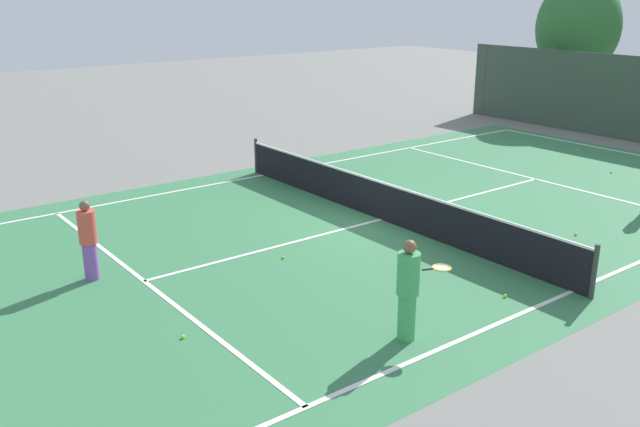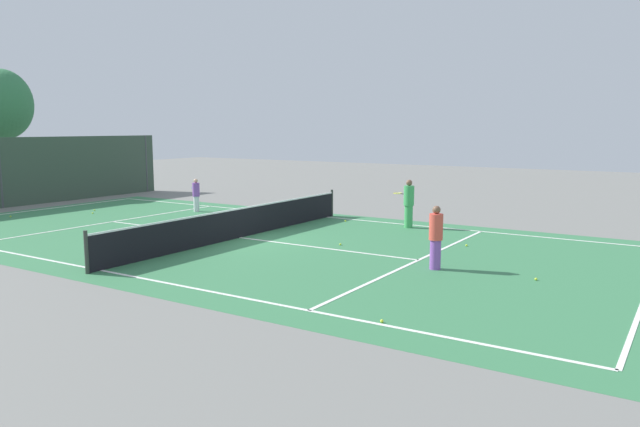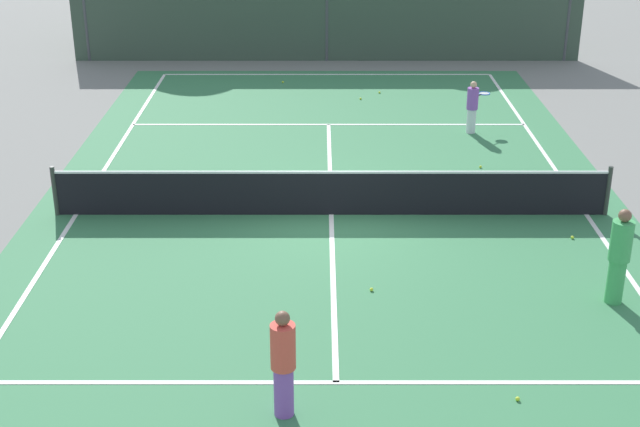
{
  "view_description": "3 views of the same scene",
  "coord_description": "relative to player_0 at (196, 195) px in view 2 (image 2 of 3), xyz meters",
  "views": [
    {
      "loc": [
        12.23,
        -11.29,
        5.59
      ],
      "look_at": [
        0.4,
        -2.26,
        0.72
      ],
      "focal_mm": 38.65,
      "sensor_mm": 36.0,
      "label": 1
    },
    {
      "loc": [
        -15.22,
        -12.85,
        3.64
      ],
      "look_at": [
        0.55,
        -2.82,
        0.97
      ],
      "focal_mm": 33.86,
      "sensor_mm": 36.0,
      "label": 2
    },
    {
      "loc": [
        -0.24,
        -17.81,
        7.65
      ],
      "look_at": [
        -0.2,
        -2.92,
        1.28
      ],
      "focal_mm": 50.54,
      "sensor_mm": 36.0,
      "label": 3
    }
  ],
  "objects": [
    {
      "name": "tennis_ball_2",
      "position": [
        -9.27,
        -13.67,
        -0.71
      ],
      "size": [
        0.07,
        0.07,
        0.07
      ],
      "primitive_type": "sphere",
      "color": "#CCE533",
      "rests_on": "ground_plane"
    },
    {
      "name": "tennis_net",
      "position": [
        -3.89,
        -5.7,
        -0.23
      ],
      "size": [
        11.9,
        0.1,
        1.1
      ],
      "color": "#333833",
      "rests_on": "ground_plane"
    },
    {
      "name": "tennis_ball_7",
      "position": [
        -1.26,
        -12.56,
        -0.71
      ],
      "size": [
        0.07,
        0.07,
        0.07
      ],
      "primitive_type": "sphere",
      "color": "#CCE533",
      "rests_on": "ground_plane"
    },
    {
      "name": "tennis_ball_4",
      "position": [
        -4.45,
        -15.36,
        -0.71
      ],
      "size": [
        0.07,
        0.07,
        0.07
      ],
      "primitive_type": "sphere",
      "color": "#CCE533",
      "rests_on": "ground_plane"
    },
    {
      "name": "tennis_ball_6",
      "position": [
        -5.35,
        5.21,
        -0.71
      ],
      "size": [
        0.07,
        0.07,
        0.07
      ],
      "primitive_type": "sphere",
      "color": "#CCE533",
      "rests_on": "ground_plane"
    },
    {
      "name": "ball_crate",
      "position": [
        -4.85,
        -4.47,
        -0.56
      ],
      "size": [
        0.48,
        0.34,
        0.43
      ],
      "color": "green",
      "rests_on": "ground_plane"
    },
    {
      "name": "player_2",
      "position": [
        1.02,
        -9.58,
        0.17
      ],
      "size": [
        0.61,
        0.95,
        1.76
      ],
      "color": "#3FA559",
      "rests_on": "ground_plane"
    },
    {
      "name": "tennis_ball_1",
      "position": [
        0.99,
        -6.94,
        -0.71
      ],
      "size": [
        0.07,
        0.07,
        0.07
      ],
      "primitive_type": "sphere",
      "color": "#CCE533",
      "rests_on": "ground_plane"
    },
    {
      "name": "perimeter_fence",
      "position": [
        -3.89,
        8.3,
        0.86
      ],
      "size": [
        18.0,
        0.12,
        3.2
      ],
      "color": "#384C3D",
      "rests_on": "ground_plane"
    },
    {
      "name": "court_surface",
      "position": [
        -3.89,
        -5.7,
        -0.74
      ],
      "size": [
        13.0,
        25.0,
        0.01
      ],
      "color": "#387A4C",
      "rests_on": "ground_plane"
    },
    {
      "name": "tennis_ball_5",
      "position": [
        -2.88,
        3.24,
        -0.71
      ],
      "size": [
        0.07,
        0.07,
        0.07
      ],
      "primitive_type": "sphere",
      "color": "#CCE533",
      "rests_on": "ground_plane"
    },
    {
      "name": "tennis_ball_0",
      "position": [
        -0.2,
        -2.81,
        -0.71
      ],
      "size": [
        0.07,
        0.07,
        0.07
      ],
      "primitive_type": "sphere",
      "color": "#CCE533",
      "rests_on": "ground_plane"
    },
    {
      "name": "tennis_ball_3",
      "position": [
        -3.2,
        -9.19,
        -0.71
      ],
      "size": [
        0.07,
        0.07,
        0.07
      ],
      "primitive_type": "sphere",
      "color": "#CCE533",
      "rests_on": "ground_plane"
    },
    {
      "name": "ground_plane",
      "position": [
        -3.89,
        -5.7,
        -0.74
      ],
      "size": [
        80.0,
        80.0,
        0.0
      ],
      "primitive_type": "plane",
      "color": "slate"
    },
    {
      "name": "tree_2",
      "position": [
        -1.13,
        12.54,
        4.06
      ],
      "size": [
        3.04,
        3.18,
        6.66
      ],
      "color": "brown",
      "rests_on": "ground_plane"
    },
    {
      "name": "player_1",
      "position": [
        -4.64,
        -12.88,
        0.1
      ],
      "size": [
        0.35,
        0.35,
        1.66
      ],
      "color": "purple",
      "rests_on": "ground_plane"
    },
    {
      "name": "player_0",
      "position": [
        0.0,
        0.0,
        0.0
      ],
      "size": [
        0.76,
        0.79,
        1.44
      ],
      "color": "silver",
      "rests_on": "ground_plane"
    },
    {
      "name": "tennis_ball_8",
      "position": [
        -2.26,
        3.96,
        -0.71
      ],
      "size": [
        0.07,
        0.07,
        0.07
      ],
      "primitive_type": "sphere",
      "color": "#CCE533",
      "rests_on": "ground_plane"
    }
  ]
}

